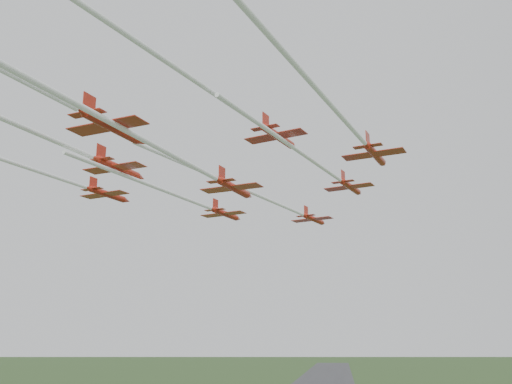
# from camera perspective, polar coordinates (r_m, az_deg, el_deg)

# --- Properties ---
(jet_lead) EXTENTS (24.32, 55.07, 2.50)m
(jet_lead) POSITION_cam_1_polar(r_m,az_deg,el_deg) (102.50, 2.21, -1.19)
(jet_lead) COLOR red
(jet_row2_left) EXTENTS (17.31, 43.16, 2.52)m
(jet_row2_left) POSITION_cam_1_polar(r_m,az_deg,el_deg) (96.72, -6.00, -1.08)
(jet_row2_left) COLOR red
(jet_row2_right) EXTENTS (18.49, 44.52, 2.43)m
(jet_row2_right) POSITION_cam_1_polar(r_m,az_deg,el_deg) (86.34, 7.08, 2.15)
(jet_row2_right) COLOR red
(jet_row3_left) EXTENTS (16.77, 42.80, 2.68)m
(jet_row3_left) POSITION_cam_1_polar(r_m,az_deg,el_deg) (96.83, -18.12, 0.98)
(jet_row3_left) COLOR red
(jet_row3_mid) EXTENTS (17.92, 50.96, 2.91)m
(jet_row3_mid) POSITION_cam_1_polar(r_m,az_deg,el_deg) (79.48, -5.89, 2.36)
(jet_row3_mid) COLOR red
(jet_row3_right) EXTENTS (23.54, 65.73, 2.60)m
(jet_row3_right) POSITION_cam_1_polar(r_m,az_deg,el_deg) (65.19, 7.61, 8.51)
(jet_row3_right) COLOR red
(jet_row4_left) EXTENTS (16.89, 47.87, 2.76)m
(jet_row4_left) POSITION_cam_1_polar(r_m,az_deg,el_deg) (75.53, -18.55, 4.45)
(jet_row4_left) COLOR red
(jet_row4_right) EXTENTS (25.26, 60.96, 2.46)m
(jet_row4_right) POSITION_cam_1_polar(r_m,az_deg,el_deg) (60.96, -5.53, 10.64)
(jet_row4_right) COLOR red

